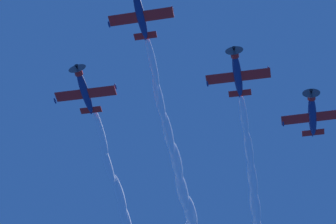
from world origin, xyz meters
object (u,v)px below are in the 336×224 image
Objects in this scene: airplane_left_wingman at (237,73)px; airplane_slot_tail at (312,114)px; airplane_right_wingman at (84,90)px; airplane_lead at (140,13)px.

airplane_slot_tail is at bearing -12.13° from airplane_left_wingman.
airplane_slot_tail is (24.87, -17.27, -0.22)m from airplane_right_wingman.
airplane_right_wingman is (-13.30, 14.78, -0.30)m from airplane_left_wingman.
airplane_lead is 1.00× the size of airplane_left_wingman.
airplane_lead is at bearing -94.03° from airplane_right_wingman.
airplane_left_wingman reaches higher than airplane_slot_tail.
airplane_left_wingman is (14.17, -2.56, -1.57)m from airplane_lead.
airplane_slot_tail is at bearing -11.10° from airplane_lead.
airplane_left_wingman is at bearing -48.01° from airplane_right_wingman.
airplane_right_wingman reaches higher than airplane_slot_tail.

